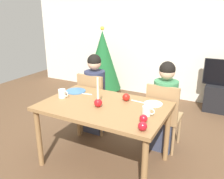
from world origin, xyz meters
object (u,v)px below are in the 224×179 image
object	(u,v)px
dining_table	(104,112)
chair_left	(94,99)
chair_right	(163,113)
person_right_child	(164,108)
plate_right	(153,104)
apple_near_candle	(143,119)
mug_left	(62,94)
apple_by_left_plate	(143,126)
apple_by_right_mug	(126,97)
tv_stand	(223,99)
candle_centerpiece	(98,101)
mug_right	(147,111)
christmas_tree	(103,60)
plate_left	(76,91)
person_left_child	(95,95)

from	to	relation	value
dining_table	chair_left	bearing A→B (deg)	129.98
chair_right	person_right_child	bearing A→B (deg)	90.00
chair_left	plate_right	world-z (taller)	chair_left
apple_near_candle	mug_left	bearing A→B (deg)	171.34
apple_by_left_plate	apple_by_right_mug	world-z (taller)	apple_by_right_mug
chair_left	plate_right	xyz separation A→B (m)	(0.99, -0.34, 0.24)
tv_stand	plate_right	size ratio (longest dim) A/B	3.09
person_right_child	apple_near_candle	distance (m)	0.87
chair_right	apple_near_candle	world-z (taller)	chair_right
tv_stand	apple_by_left_plate	bearing A→B (deg)	-102.18
candle_centerpiece	mug_right	xyz separation A→B (m)	(0.54, 0.03, -0.02)
apple_near_candle	apple_by_right_mug	size ratio (longest dim) A/B	0.89
tv_stand	candle_centerpiece	world-z (taller)	candle_centerpiece
christmas_tree	mug_right	distance (m)	2.74
dining_table	plate_left	size ratio (longest dim) A/B	5.51
person_right_child	tv_stand	distance (m)	1.81
dining_table	tv_stand	xyz separation A→B (m)	(1.16, 2.30, -0.43)
person_left_child	mug_left	size ratio (longest dim) A/B	8.80
tv_stand	candle_centerpiece	distance (m)	2.72
person_right_child	candle_centerpiece	world-z (taller)	person_right_child
person_right_child	apple_by_right_mug	xyz separation A→B (m)	(-0.35, -0.41, 0.22)
plate_right	apple_by_right_mug	size ratio (longest dim) A/B	2.33
plate_left	mug_left	bearing A→B (deg)	-92.35
christmas_tree	plate_left	bearing A→B (deg)	-70.36
chair_right	candle_centerpiece	bearing A→B (deg)	-128.87
chair_right	person_right_child	distance (m)	0.07
plate_right	chair_right	bearing A→B (deg)	83.54
dining_table	candle_centerpiece	xyz separation A→B (m)	(-0.03, -0.07, 0.15)
chair_left	person_left_child	world-z (taller)	person_left_child
person_left_child	mug_right	distance (m)	1.25
tv_stand	mug_left	size ratio (longest dim) A/B	4.81
candle_centerpiece	chair_left	bearing A→B (deg)	125.26
chair_right	person_left_child	xyz separation A→B (m)	(-1.03, 0.03, 0.06)
person_right_child	mug_left	world-z (taller)	person_right_child
mug_right	person_right_child	bearing A→B (deg)	89.61
chair_left	mug_left	world-z (taller)	chair_left
plate_right	apple_by_right_mug	world-z (taller)	apple_by_right_mug
chair_right	apple_by_right_mug	distance (m)	0.59
chair_left	dining_table	bearing A→B (deg)	-50.02
mug_left	mug_right	size ratio (longest dim) A/B	1.03
plate_left	apple_near_candle	world-z (taller)	apple_near_candle
plate_right	mug_left	size ratio (longest dim) A/B	1.55
tv_stand	christmas_tree	xyz separation A→B (m)	(-2.37, -0.21, 0.51)
apple_by_right_mug	plate_right	bearing A→B (deg)	8.29
candle_centerpiece	mug_right	size ratio (longest dim) A/B	2.58
mug_left	apple_near_candle	size ratio (longest dim) A/B	1.69
candle_centerpiece	mug_right	world-z (taller)	candle_centerpiece
chair_left	apple_near_candle	size ratio (longest dim) A/B	11.45
dining_table	christmas_tree	bearing A→B (deg)	120.00
mug_left	apple_by_right_mug	world-z (taller)	mug_left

